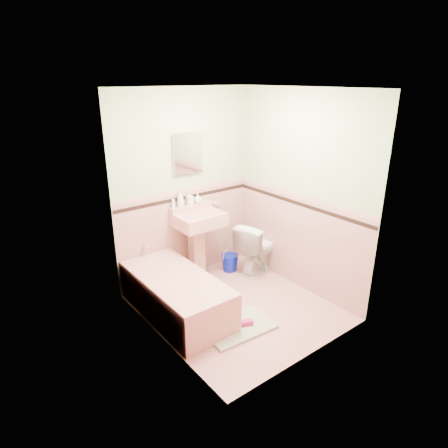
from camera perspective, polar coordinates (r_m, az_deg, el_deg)
floor at (r=4.80m, az=1.86°, el=-12.08°), size 2.20×2.20×0.00m
ceiling at (r=4.04m, az=2.29°, el=19.26°), size 2.20×2.20×0.00m
wall_back at (r=5.12m, az=-5.84°, el=5.30°), size 2.50×0.00×2.50m
wall_front at (r=3.54m, az=13.46°, el=-2.37°), size 2.50×0.00×2.50m
wall_left at (r=3.74m, az=-9.87°, el=-0.81°), size 0.00×2.50×2.50m
wall_right at (r=4.93m, az=11.09°, el=4.42°), size 0.00×2.50×2.50m
wainscot_back at (r=5.32m, az=-5.52°, el=-1.49°), size 2.00×0.00×2.00m
wainscot_front at (r=3.84m, az=12.51°, el=-11.27°), size 2.00×0.00×2.00m
wainscot_left at (r=4.02m, az=-9.14°, el=-9.41°), size 0.00×2.20×2.20m
wainscot_right at (r=5.14m, az=10.51°, el=-2.57°), size 0.00×2.20×2.20m
accent_back at (r=5.14m, az=-5.68°, el=3.87°), size 2.00×0.00×2.00m
accent_front at (r=3.60m, az=13.07°, el=-4.19°), size 2.00×0.00×2.00m
accent_left at (r=3.79m, az=-9.51°, el=-2.58°), size 0.00×2.20×2.20m
accent_right at (r=4.95m, az=10.85°, el=2.94°), size 0.00×2.20×2.20m
cap_back at (r=5.11m, az=-5.72°, el=4.94°), size 2.00×0.00×2.00m
cap_front at (r=3.56m, az=13.20°, el=-2.73°), size 2.00×0.00×2.00m
cap_left at (r=3.76m, az=-9.60°, el=-1.18°), size 0.00×2.20×2.20m
cap_right at (r=4.92m, az=10.93°, el=4.05°), size 0.00×2.20×2.20m
bathtub at (r=4.61m, az=-6.94°, el=-10.47°), size 0.70×1.50×0.45m
tub_faucet at (r=5.00m, az=-11.41°, el=-2.95°), size 0.04×0.12×0.04m
sink at (r=5.21m, az=-3.66°, el=-3.35°), size 0.61×0.50×0.96m
sink_faucet at (r=5.15m, az=-4.65°, el=1.95°), size 0.02×0.02×0.10m
medicine_cabinet at (r=5.02m, az=-5.35°, el=10.29°), size 0.41×0.04×0.51m
soap_dish at (r=5.42m, az=-1.28°, el=2.99°), size 0.11×0.06×0.04m
soap_bottle_left at (r=5.05m, az=-6.41°, el=3.71°), size 0.11×0.11×0.22m
soap_bottle_mid at (r=5.12m, az=-5.05°, el=3.78°), size 0.09×0.09×0.18m
soap_bottle_right at (r=5.20m, az=-3.87°, el=3.77°), size 0.12×0.12×0.13m
tube at (r=5.01m, az=-7.43°, el=2.93°), size 0.05×0.05×0.12m
toilet at (r=5.49m, az=5.03°, el=-3.33°), size 0.81×0.59×0.74m
bucket at (r=5.58m, az=0.86°, el=-5.67°), size 0.25×0.25×0.24m
bath_mat at (r=4.46m, az=1.95°, el=-14.78°), size 0.80×0.56×0.03m
shoe at (r=4.45m, az=3.36°, el=-14.20°), size 0.15×0.11×0.06m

